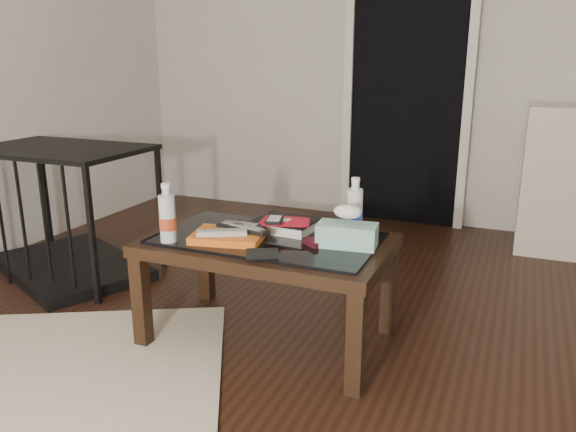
# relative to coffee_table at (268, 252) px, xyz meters

# --- Properties ---
(ground) EXTENTS (5.00, 5.00, 0.00)m
(ground) POSITION_rel_coffee_table_xyz_m (0.54, -0.43, -0.40)
(ground) COLOR black
(ground) RESTS_ON ground
(doorway) EXTENTS (0.90, 0.08, 2.07)m
(doorway) POSITION_rel_coffee_table_xyz_m (0.14, 2.03, 0.63)
(doorway) COLOR black
(doorway) RESTS_ON ground
(coffee_table) EXTENTS (1.00, 0.60, 0.46)m
(coffee_table) POSITION_rel_coffee_table_xyz_m (0.00, 0.00, 0.00)
(coffee_table) COLOR black
(coffee_table) RESTS_ON ground
(pet_crate) EXTENTS (1.07, 0.92, 0.71)m
(pet_crate) POSITION_rel_coffee_table_xyz_m (-1.36, 0.28, -0.17)
(pet_crate) COLOR black
(pet_crate) RESTS_ON ground
(magazines) EXTENTS (0.32, 0.26, 0.03)m
(magazines) POSITION_rel_coffee_table_xyz_m (-0.13, -0.09, 0.08)
(magazines) COLOR #D05D13
(magazines) RESTS_ON coffee_table
(remote_silver) EXTENTS (0.20, 0.13, 0.02)m
(remote_silver) POSITION_rel_coffee_table_xyz_m (-0.14, -0.13, 0.11)
(remote_silver) COLOR #A2A2A7
(remote_silver) RESTS_ON magazines
(remote_black_front) EXTENTS (0.21, 0.09, 0.02)m
(remote_black_front) POSITION_rel_coffee_table_xyz_m (-0.07, -0.05, 0.11)
(remote_black_front) COLOR black
(remote_black_front) RESTS_ON magazines
(remote_black_back) EXTENTS (0.20, 0.06, 0.02)m
(remote_black_back) POSITION_rel_coffee_table_xyz_m (-0.12, -0.02, 0.11)
(remote_black_back) COLOR black
(remote_black_back) RESTS_ON magazines
(textbook) EXTENTS (0.26, 0.22, 0.05)m
(textbook) POSITION_rel_coffee_table_xyz_m (0.03, 0.12, 0.09)
(textbook) COLOR black
(textbook) RESTS_ON coffee_table
(dvd_mailers) EXTENTS (0.21, 0.16, 0.01)m
(dvd_mailers) POSITION_rel_coffee_table_xyz_m (0.03, 0.09, 0.11)
(dvd_mailers) COLOR #B50C20
(dvd_mailers) RESTS_ON textbook
(ipod) EXTENTS (0.09, 0.12, 0.02)m
(ipod) POSITION_rel_coffee_table_xyz_m (0.01, 0.05, 0.12)
(ipod) COLOR black
(ipod) RESTS_ON dvd_mailers
(flip_phone) EXTENTS (0.10, 0.09, 0.02)m
(flip_phone) POSITION_rel_coffee_table_xyz_m (0.21, -0.03, 0.08)
(flip_phone) COLOR black
(flip_phone) RESTS_ON coffee_table
(wallet) EXTENTS (0.14, 0.12, 0.02)m
(wallet) POSITION_rel_coffee_table_xyz_m (0.08, -0.22, 0.07)
(wallet) COLOR black
(wallet) RESTS_ON coffee_table
(water_bottle_left) EXTENTS (0.07, 0.07, 0.24)m
(water_bottle_left) POSITION_rel_coffee_table_xyz_m (-0.34, -0.21, 0.18)
(water_bottle_left) COLOR #B6BEC1
(water_bottle_left) RESTS_ON coffee_table
(water_bottle_right) EXTENTS (0.07, 0.07, 0.24)m
(water_bottle_right) POSITION_rel_coffee_table_xyz_m (0.31, 0.19, 0.18)
(water_bottle_right) COLOR silver
(water_bottle_right) RESTS_ON coffee_table
(tissue_box) EXTENTS (0.24, 0.14, 0.09)m
(tissue_box) POSITION_rel_coffee_table_xyz_m (0.34, 0.01, 0.11)
(tissue_box) COLOR #238373
(tissue_box) RESTS_ON coffee_table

